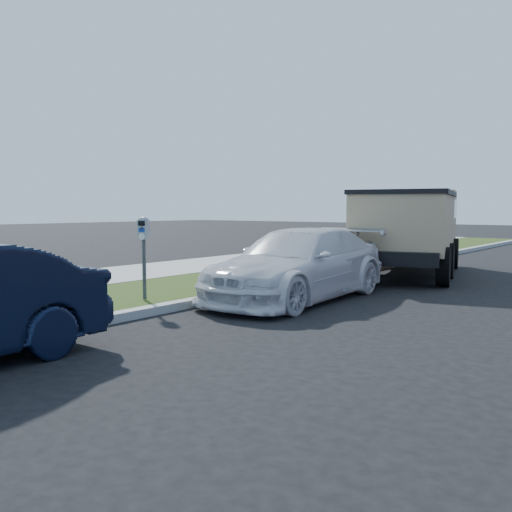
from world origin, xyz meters
The scene contains 5 objects.
ground centered at (0.00, 0.00, 0.00)m, with size 120.00×120.00×0.00m, color black.
streetside centered at (-5.57, 2.00, 0.07)m, with size 6.12×50.00×0.15m.
parking_meter centered at (-3.30, -0.01, 1.28)m, with size 0.25×0.21×1.56m.
white_wagon centered at (-1.48, 2.52, 0.73)m, with size 2.03×5.00×1.45m, color silver.
dump_truck centered at (-1.47, 8.25, 1.36)m, with size 3.84×6.55×2.42m.
Camera 1 is at (4.65, -6.69, 1.85)m, focal length 38.00 mm.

